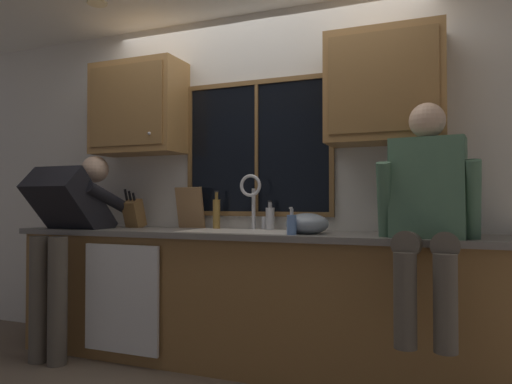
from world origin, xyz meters
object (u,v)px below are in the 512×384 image
object	(u,v)px
person_standing	(68,227)
mixing_bowl	(307,224)
person_sitting_on_counter	(427,205)
bottle_tall_clear	(270,218)
cutting_board	(190,208)
soap_dispenser	(292,224)
knife_block	(134,214)
bottle_green_glass	(216,213)

from	to	relation	value
person_standing	mixing_bowl	size ratio (longest dim) A/B	5.38
person_standing	mixing_bowl	distance (m)	1.77
person_sitting_on_counter	person_standing	bearing A→B (deg)	-179.77
bottle_tall_clear	cutting_board	bearing A→B (deg)	179.56
person_standing	soap_dispenser	distance (m)	1.70
person_sitting_on_counter	soap_dispenser	world-z (taller)	person_sitting_on_counter
person_standing	knife_block	xyz separation A→B (m)	(0.30, 0.39, 0.09)
cutting_board	bottle_green_glass	xyz separation A→B (m)	(0.24, -0.02, -0.04)
soap_dispenser	bottle_tall_clear	xyz separation A→B (m)	(-0.30, 0.42, 0.02)
person_standing	cutting_board	bearing A→B (deg)	33.89
person_sitting_on_counter	bottle_tall_clear	size ratio (longest dim) A/B	5.95
bottle_tall_clear	person_sitting_on_counter	bearing A→B (deg)	-23.98
cutting_board	person_sitting_on_counter	bearing A→B (deg)	-15.60
person_sitting_on_counter	mixing_bowl	world-z (taller)	person_sitting_on_counter
person_standing	bottle_tall_clear	bearing A→B (deg)	19.34
soap_dispenser	knife_block	bearing A→B (deg)	167.13
person_standing	mixing_bowl	xyz separation A→B (m)	(1.76, 0.21, 0.05)
knife_block	bottle_tall_clear	distance (m)	1.11
mixing_bowl	bottle_green_glass	world-z (taller)	bottle_green_glass
person_sitting_on_counter	soap_dispenser	size ratio (longest dim) A/B	7.35
cutting_board	person_standing	bearing A→B (deg)	-146.11
person_standing	person_sitting_on_counter	xyz separation A→B (m)	(2.49, 0.01, 0.17)
bottle_green_glass	mixing_bowl	bearing A→B (deg)	-18.76
person_sitting_on_counter	mixing_bowl	bearing A→B (deg)	164.47
bottle_green_glass	bottle_tall_clear	xyz separation A→B (m)	(0.42, 0.02, -0.03)
mixing_bowl	bottle_green_glass	bearing A→B (deg)	161.24
soap_dispenser	bottle_tall_clear	bearing A→B (deg)	125.21
mixing_bowl	knife_block	bearing A→B (deg)	172.98
person_standing	cutting_board	size ratio (longest dim) A/B	4.64
person_sitting_on_counter	cutting_board	size ratio (longest dim) A/B	3.94
person_sitting_on_counter	soap_dispenser	distance (m)	0.80
person_standing	soap_dispenser	xyz separation A→B (m)	(1.70, 0.07, 0.05)
knife_block	person_standing	bearing A→B (deg)	-127.05
mixing_bowl	bottle_tall_clear	xyz separation A→B (m)	(-0.35, 0.28, 0.02)
person_sitting_on_counter	bottle_tall_clear	bearing A→B (deg)	156.02
person_standing	bottle_tall_clear	distance (m)	1.49
soap_dispenser	bottle_tall_clear	world-z (taller)	bottle_tall_clear
person_standing	bottle_green_glass	world-z (taller)	person_standing
person_sitting_on_counter	knife_block	bearing A→B (deg)	170.09
person_sitting_on_counter	bottle_green_glass	size ratio (longest dim) A/B	4.41
person_standing	cutting_board	xyz separation A→B (m)	(0.74, 0.50, 0.14)
cutting_board	bottle_tall_clear	world-z (taller)	cutting_board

